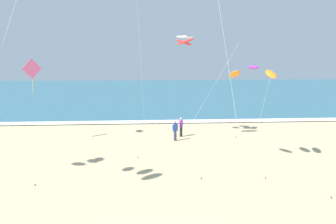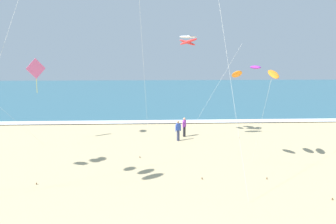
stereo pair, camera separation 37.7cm
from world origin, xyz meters
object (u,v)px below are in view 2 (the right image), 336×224
object	(u,v)px
kite_arc_ivory_mid	(188,40)
bystander_purple_top	(184,127)
kite_arc_violet_low	(255,72)
kite_diamond_rose_outer	(35,70)
bystander_blue_top	(178,131)

from	to	relation	value
kite_arc_ivory_mid	bystander_purple_top	size ratio (longest dim) A/B	5.13
kite_arc_violet_low	bystander_purple_top	distance (m)	9.47
kite_arc_violet_low	bystander_purple_top	bearing A→B (deg)	115.87
kite_arc_ivory_mid	kite_diamond_rose_outer	size ratio (longest dim) A/B	1.27
bystander_blue_top	kite_diamond_rose_outer	bearing A→B (deg)	-179.65
kite_arc_ivory_mid	kite_arc_violet_low	distance (m)	7.91
kite_arc_violet_low	bystander_purple_top	xyz separation A→B (m)	(-3.56, 7.33, -4.82)
kite_arc_ivory_mid	bystander_purple_top	bearing A→B (deg)	112.87
kite_diamond_rose_outer	kite_arc_violet_low	bearing A→B (deg)	-21.54
kite_arc_ivory_mid	kite_diamond_rose_outer	bearing A→B (deg)	-175.19
kite_diamond_rose_outer	bystander_purple_top	distance (m)	12.36
kite_arc_ivory_mid	bystander_purple_top	distance (m)	6.98
kite_diamond_rose_outer	kite_arc_ivory_mid	bearing A→B (deg)	4.81
kite_arc_violet_low	kite_diamond_rose_outer	xyz separation A→B (m)	(-14.88, 5.87, -0.11)
kite_arc_violet_low	kite_diamond_rose_outer	size ratio (longest dim) A/B	0.94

